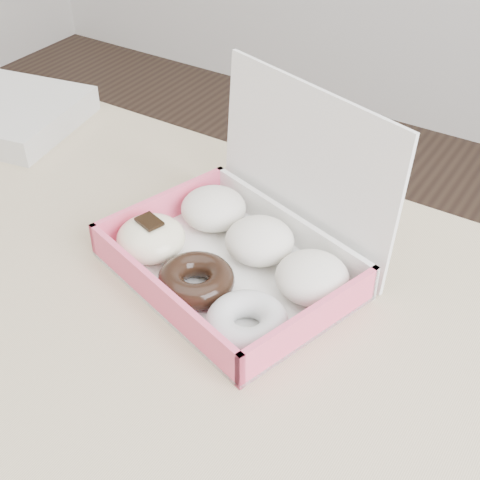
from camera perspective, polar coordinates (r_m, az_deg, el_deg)
The scene contains 2 objects.
table at distance 0.82m, azimuth -16.01°, elevation -8.96°, with size 1.20×0.80×0.75m.
donut_box at distance 0.75m, azimuth -0.18°, elevation -0.67°, with size 0.32×0.29×0.20m.
Camera 1 is at (0.47, -0.33, 1.25)m, focal length 50.00 mm.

